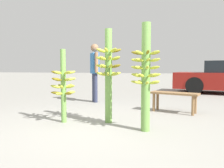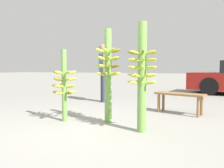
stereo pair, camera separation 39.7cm
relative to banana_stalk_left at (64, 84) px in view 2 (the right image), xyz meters
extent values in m
plane|color=gray|center=(0.74, -0.29, -0.68)|extent=(80.00, 80.00, 0.00)
cylinder|color=#6B9E47|center=(0.00, 0.00, -0.03)|extent=(0.09, 0.09, 1.31)
ellipsoid|color=#ADB733|center=(-0.03, -0.13, 0.22)|extent=(0.09, 0.20, 0.08)
ellipsoid|color=#ADB733|center=(0.12, -0.07, 0.22)|extent=(0.19, 0.14, 0.08)
ellipsoid|color=#ADB733|center=(0.10, 0.09, 0.22)|extent=(0.18, 0.17, 0.08)
ellipsoid|color=#ADB733|center=(-0.06, 0.12, 0.22)|extent=(0.13, 0.20, 0.08)
ellipsoid|color=#736414|center=(-0.13, -0.02, 0.22)|extent=(0.20, 0.07, 0.08)
ellipsoid|color=#ADB733|center=(-0.05, 0.13, 0.09)|extent=(0.12, 0.20, 0.08)
ellipsoid|color=#736414|center=(-0.13, -0.01, 0.09)|extent=(0.20, 0.06, 0.08)
ellipsoid|color=#736414|center=(-0.03, -0.13, 0.09)|extent=(0.10, 0.20, 0.08)
ellipsoid|color=#ADB733|center=(0.11, -0.07, 0.09)|extent=(0.19, 0.15, 0.08)
ellipsoid|color=#ADB733|center=(0.10, 0.09, 0.09)|extent=(0.18, 0.16, 0.08)
ellipsoid|color=#ADB733|center=(0.13, 0.00, -0.03)|extent=(0.19, 0.05, 0.09)
ellipsoid|color=#ADB733|center=(0.04, 0.13, -0.03)|extent=(0.11, 0.20, 0.09)
ellipsoid|color=#ADB733|center=(-0.11, 0.08, -0.03)|extent=(0.19, 0.15, 0.09)
ellipsoid|color=#ADB733|center=(-0.11, -0.08, -0.03)|extent=(0.19, 0.15, 0.09)
ellipsoid|color=#ADB733|center=(0.04, -0.13, -0.03)|extent=(0.11, 0.20, 0.09)
ellipsoid|color=#736414|center=(-0.07, 0.12, -0.15)|extent=(0.14, 0.19, 0.07)
ellipsoid|color=#736414|center=(-0.13, -0.03, -0.15)|extent=(0.20, 0.09, 0.07)
ellipsoid|color=#ADB733|center=(-0.01, -0.13, -0.15)|extent=(0.06, 0.19, 0.07)
ellipsoid|color=#736414|center=(0.13, -0.05, -0.15)|extent=(0.20, 0.12, 0.07)
ellipsoid|color=#ADB733|center=(0.09, 0.10, -0.15)|extent=(0.16, 0.18, 0.07)
cylinder|color=#6B9E47|center=(0.78, 0.21, 0.15)|extent=(0.12, 0.12, 1.67)
ellipsoid|color=#ADB733|center=(0.90, 0.13, 0.60)|extent=(0.18, 0.15, 0.10)
ellipsoid|color=#736414|center=(0.92, 0.25, 0.60)|extent=(0.19, 0.10, 0.10)
ellipsoid|color=#ADB733|center=(0.84, 0.34, 0.60)|extent=(0.12, 0.19, 0.10)
ellipsoid|color=#ADB733|center=(0.72, 0.34, 0.60)|extent=(0.13, 0.18, 0.10)
ellipsoid|color=#ADB733|center=(0.64, 0.24, 0.60)|extent=(0.19, 0.09, 0.10)
ellipsoid|color=#ADB733|center=(0.67, 0.12, 0.60)|extent=(0.17, 0.16, 0.10)
ellipsoid|color=#ADB733|center=(0.79, 0.07, 0.60)|extent=(0.06, 0.18, 0.10)
ellipsoid|color=#ADB733|center=(0.64, 0.18, 0.47)|extent=(0.19, 0.09, 0.10)
ellipsoid|color=#ADB733|center=(0.72, 0.09, 0.47)|extent=(0.12, 0.19, 0.10)
ellipsoid|color=#ADB733|center=(0.84, 0.09, 0.47)|extent=(0.13, 0.19, 0.10)
ellipsoid|color=#ADB733|center=(0.92, 0.18, 0.47)|extent=(0.19, 0.09, 0.10)
ellipsoid|color=#736414|center=(0.89, 0.30, 0.47)|extent=(0.17, 0.15, 0.10)
ellipsoid|color=#736414|center=(0.78, 0.35, 0.47)|extent=(0.05, 0.18, 0.10)
ellipsoid|color=#ADB733|center=(0.67, 0.30, 0.47)|extent=(0.17, 0.15, 0.10)
ellipsoid|color=#ADB733|center=(0.65, 0.16, 0.33)|extent=(0.19, 0.11, 0.09)
ellipsoid|color=#ADB733|center=(0.74, 0.08, 0.33)|extent=(0.11, 0.19, 0.09)
ellipsoid|color=#ADB733|center=(0.86, 0.09, 0.33)|extent=(0.14, 0.18, 0.09)
ellipsoid|color=#736414|center=(0.92, 0.20, 0.33)|extent=(0.18, 0.07, 0.09)
ellipsoid|color=#ADB733|center=(0.88, 0.31, 0.33)|extent=(0.16, 0.16, 0.09)
ellipsoid|color=#ADB733|center=(0.76, 0.35, 0.33)|extent=(0.07, 0.19, 0.09)
ellipsoid|color=#ADB733|center=(0.66, 0.29, 0.33)|extent=(0.18, 0.14, 0.09)
ellipsoid|color=#ADB733|center=(0.70, 0.10, 0.19)|extent=(0.15, 0.17, 0.09)
ellipsoid|color=#ADB733|center=(0.82, 0.08, 0.19)|extent=(0.09, 0.19, 0.09)
ellipsoid|color=#ADB733|center=(0.91, 0.15, 0.19)|extent=(0.19, 0.12, 0.09)
ellipsoid|color=#ADB733|center=(0.91, 0.28, 0.19)|extent=(0.18, 0.13, 0.09)
ellipsoid|color=#ADB733|center=(0.81, 0.35, 0.19)|extent=(0.09, 0.19, 0.09)
ellipsoid|color=#ADB733|center=(0.69, 0.32, 0.19)|extent=(0.15, 0.17, 0.09)
ellipsoid|color=#ADB733|center=(0.64, 0.21, 0.19)|extent=(0.18, 0.05, 0.09)
cylinder|color=#6B9E47|center=(1.49, -0.14, 0.15)|extent=(0.14, 0.14, 1.67)
ellipsoid|color=#736414|center=(1.34, -0.15, 0.53)|extent=(0.18, 0.06, 0.08)
ellipsoid|color=#ADB733|center=(1.41, -0.26, 0.53)|extent=(0.13, 0.17, 0.08)
ellipsoid|color=#736414|center=(1.53, -0.28, 0.53)|extent=(0.09, 0.18, 0.08)
ellipsoid|color=#ADB733|center=(1.63, -0.19, 0.53)|extent=(0.18, 0.10, 0.08)
ellipsoid|color=#736414|center=(1.62, -0.06, 0.53)|extent=(0.17, 0.12, 0.08)
ellipsoid|color=#736414|center=(1.51, 0.01, 0.53)|extent=(0.07, 0.18, 0.08)
ellipsoid|color=#ADB733|center=(1.39, -0.03, 0.53)|extent=(0.15, 0.16, 0.08)
ellipsoid|color=#ADB733|center=(1.54, -0.27, 0.42)|extent=(0.10, 0.18, 0.07)
ellipsoid|color=#ADB733|center=(1.63, -0.18, 0.42)|extent=(0.18, 0.10, 0.07)
ellipsoid|color=#ADB733|center=(1.61, -0.06, 0.42)|extent=(0.17, 0.13, 0.07)
ellipsoid|color=#ADB733|center=(1.50, 0.01, 0.42)|extent=(0.06, 0.18, 0.07)
ellipsoid|color=#ADB733|center=(1.38, -0.03, 0.42)|extent=(0.15, 0.15, 0.07)
ellipsoid|color=#ADB733|center=(1.34, -0.15, 0.42)|extent=(0.18, 0.06, 0.07)
ellipsoid|color=#ADB733|center=(1.41, -0.26, 0.42)|extent=(0.13, 0.17, 0.07)
ellipsoid|color=#ADB733|center=(1.62, -0.19, 0.30)|extent=(0.18, 0.11, 0.07)
ellipsoid|color=#ADB733|center=(1.62, -0.07, 0.30)|extent=(0.17, 0.12, 0.07)
ellipsoid|color=#ADB733|center=(1.52, 0.01, 0.30)|extent=(0.07, 0.18, 0.07)
ellipsoid|color=#ADB733|center=(1.39, -0.03, 0.30)|extent=(0.15, 0.16, 0.07)
ellipsoid|color=#ADB733|center=(1.34, -0.14, 0.30)|extent=(0.17, 0.05, 0.07)
ellipsoid|color=#ADB733|center=(1.40, -0.25, 0.30)|extent=(0.14, 0.17, 0.07)
ellipsoid|color=#ADB733|center=(1.53, -0.28, 0.30)|extent=(0.09, 0.18, 0.07)
ellipsoid|color=#ADB733|center=(1.45, -0.28, 0.19)|extent=(0.09, 0.18, 0.09)
ellipsoid|color=#ADB733|center=(1.57, -0.26, 0.19)|extent=(0.13, 0.17, 0.09)
ellipsoid|color=#ADB733|center=(1.63, -0.15, 0.19)|extent=(0.18, 0.06, 0.09)
ellipsoid|color=#ADB733|center=(1.59, -0.03, 0.19)|extent=(0.15, 0.16, 0.09)
ellipsoid|color=#736414|center=(1.47, 0.01, 0.19)|extent=(0.07, 0.18, 0.09)
ellipsoid|color=#ADB733|center=(1.36, -0.06, 0.19)|extent=(0.17, 0.12, 0.09)
ellipsoid|color=#ADB733|center=(1.35, -0.19, 0.19)|extent=(0.18, 0.10, 0.09)
ellipsoid|color=#ADB733|center=(1.62, -0.07, 0.08)|extent=(0.17, 0.12, 0.07)
ellipsoid|color=#ADB733|center=(1.52, 0.01, 0.08)|extent=(0.07, 0.18, 0.07)
ellipsoid|color=#ADB733|center=(1.39, -0.02, 0.08)|extent=(0.15, 0.16, 0.07)
ellipsoid|color=#ADB733|center=(1.34, -0.14, 0.08)|extent=(0.17, 0.05, 0.07)
ellipsoid|color=#ADB733|center=(1.40, -0.25, 0.08)|extent=(0.14, 0.16, 0.07)
ellipsoid|color=#ADB733|center=(1.53, -0.28, 0.08)|extent=(0.09, 0.18, 0.07)
ellipsoid|color=#ADB733|center=(1.62, -0.19, 0.08)|extent=(0.18, 0.11, 0.07)
cylinder|color=#2D334C|center=(-0.26, 2.32, -0.27)|extent=(0.16, 0.16, 0.83)
cylinder|color=#2D334C|center=(-0.36, 2.48, -0.27)|extent=(0.16, 0.16, 0.83)
cube|color=#3372B2|center=(-0.31, 2.40, 0.44)|extent=(0.38, 0.45, 0.59)
cylinder|color=#936B4C|center=(-0.17, 2.18, 0.45)|extent=(0.14, 0.14, 0.56)
cylinder|color=#936B4C|center=(-0.45, 2.63, 0.45)|extent=(0.14, 0.14, 0.56)
sphere|color=#936B4C|center=(-0.31, 2.40, 0.88)|extent=(0.22, 0.22, 0.22)
cube|color=olive|center=(1.91, 1.48, -0.26)|extent=(1.09, 0.60, 0.04)
cylinder|color=olive|center=(1.53, 1.71, -0.48)|extent=(0.06, 0.06, 0.41)
cylinder|color=olive|center=(2.35, 1.48, -0.48)|extent=(0.06, 0.06, 0.41)
cylinder|color=olive|center=(1.47, 1.48, -0.48)|extent=(0.06, 0.06, 0.41)
cylinder|color=olive|center=(2.28, 1.25, -0.48)|extent=(0.06, 0.06, 0.41)
cylinder|color=black|center=(2.62, 5.23, -0.36)|extent=(0.67, 0.31, 0.64)
cylinder|color=black|center=(2.89, 6.71, -0.36)|extent=(0.67, 0.31, 0.64)
camera|label=1|loc=(1.93, -3.49, 0.29)|focal=35.00mm
camera|label=2|loc=(2.31, -3.36, 0.29)|focal=35.00mm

